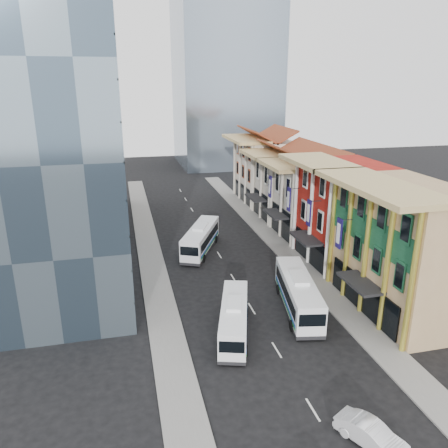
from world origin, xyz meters
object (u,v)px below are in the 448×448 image
object	(u,v)px
shophouse_tan	(407,249)
office_tower	(61,143)
bus_right	(298,293)
sedan_right	(371,434)
bus_left_near	(234,318)
bus_left_far	(201,238)

from	to	relation	value
shophouse_tan	office_tower	xyz separation A→B (m)	(-31.00, 14.00, 9.00)
bus_right	sedan_right	xyz separation A→B (m)	(-2.05, -16.28, -1.06)
bus_left_near	bus_left_far	distance (m)	19.74
office_tower	bus_left_near	xyz separation A→B (m)	(14.22, -14.80, -13.45)
office_tower	bus_right	xyz separation A→B (m)	(21.19, -12.22, -13.21)
office_tower	bus_right	size ratio (longest dim) A/B	2.69
office_tower	bus_left_near	size ratio (longest dim) A/B	3.11
bus_left_near	sedan_right	xyz separation A→B (m)	(4.92, -13.70, -0.81)
shophouse_tan	bus_left_near	bearing A→B (deg)	-177.27
bus_left_far	office_tower	bearing A→B (deg)	-137.14
bus_right	bus_left_far	bearing A→B (deg)	120.59
bus_left_near	bus_right	xyz separation A→B (m)	(6.97, 2.58, 0.24)
bus_left_near	bus_left_far	size ratio (longest dim) A/B	0.88
bus_left_near	bus_right	distance (m)	7.43
bus_left_far	bus_left_near	bearing A→B (deg)	-67.57
shophouse_tan	office_tower	size ratio (longest dim) A/B	0.47
bus_left_near	sedan_right	bearing A→B (deg)	-53.42
sedan_right	bus_left_near	bearing A→B (deg)	80.67
shophouse_tan	bus_left_far	xyz separation A→B (m)	(-16.00, 18.92, -4.25)
shophouse_tan	bus_right	xyz separation A→B (m)	(-9.81, 1.78, -4.21)
shophouse_tan	bus_left_far	size ratio (longest dim) A/B	1.28
shophouse_tan	office_tower	distance (m)	35.19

